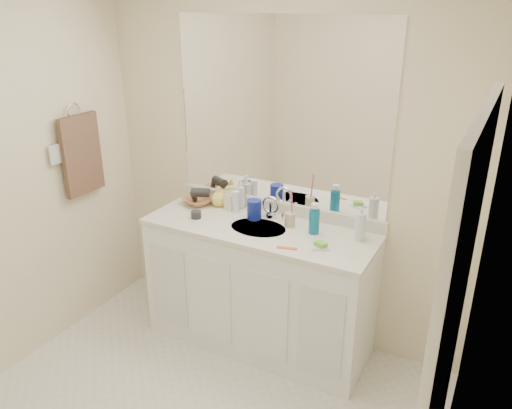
% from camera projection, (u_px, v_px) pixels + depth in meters
% --- Properties ---
extents(wall_back, '(2.60, 0.02, 2.40)m').
position_uv_depth(wall_back, '(279.00, 167.00, 3.32)').
color(wall_back, '#F5E7C0').
rests_on(wall_back, floor).
extents(wall_right, '(0.02, 2.60, 2.40)m').
position_uv_depth(wall_right, '(458.00, 327.00, 1.69)').
color(wall_right, '#F5E7C0').
rests_on(wall_right, floor).
extents(vanity_cabinet, '(1.50, 0.55, 0.85)m').
position_uv_depth(vanity_cabinet, '(259.00, 287.00, 3.39)').
color(vanity_cabinet, white).
rests_on(vanity_cabinet, floor).
extents(countertop, '(1.52, 0.57, 0.03)m').
position_uv_depth(countertop, '(260.00, 228.00, 3.22)').
color(countertop, white).
rests_on(countertop, vanity_cabinet).
extents(backsplash, '(1.52, 0.03, 0.08)m').
position_uv_depth(backsplash, '(277.00, 207.00, 3.41)').
color(backsplash, silver).
rests_on(backsplash, countertop).
extents(sink_basin, '(0.37, 0.37, 0.02)m').
position_uv_depth(sink_basin, '(258.00, 229.00, 3.20)').
color(sink_basin, beige).
rests_on(sink_basin, countertop).
extents(faucet, '(0.02, 0.02, 0.11)m').
position_uv_depth(faucet, '(271.00, 210.00, 3.32)').
color(faucet, silver).
rests_on(faucet, countertop).
extents(mirror, '(1.48, 0.01, 1.20)m').
position_uv_depth(mirror, '(280.00, 114.00, 3.18)').
color(mirror, white).
rests_on(mirror, wall_back).
extents(blue_mug, '(0.10, 0.10, 0.13)m').
position_uv_depth(blue_mug, '(254.00, 210.00, 3.30)').
color(blue_mug, navy).
rests_on(blue_mug, countertop).
extents(tan_cup, '(0.07, 0.07, 0.09)m').
position_uv_depth(tan_cup, '(290.00, 220.00, 3.20)').
color(tan_cup, '#CAB28E').
rests_on(tan_cup, countertop).
extents(toothbrush, '(0.02, 0.04, 0.20)m').
position_uv_depth(toothbrush, '(292.00, 205.00, 3.16)').
color(toothbrush, '#E13B81').
rests_on(toothbrush, tan_cup).
extents(mouthwash_bottle, '(0.07, 0.07, 0.16)m').
position_uv_depth(mouthwash_bottle, '(314.00, 221.00, 3.09)').
color(mouthwash_bottle, '#0B5E84').
rests_on(mouthwash_bottle, countertop).
extents(clear_pump_bottle, '(0.08, 0.08, 0.17)m').
position_uv_depth(clear_pump_bottle, '(360.00, 227.00, 3.01)').
color(clear_pump_bottle, silver).
rests_on(clear_pump_bottle, countertop).
extents(soap_dish, '(0.12, 0.11, 0.01)m').
position_uv_depth(soap_dish, '(320.00, 247.00, 2.93)').
color(soap_dish, silver).
rests_on(soap_dish, countertop).
extents(green_soap, '(0.08, 0.07, 0.02)m').
position_uv_depth(green_soap, '(321.00, 244.00, 2.92)').
color(green_soap, '#67C22F').
rests_on(green_soap, soap_dish).
extents(orange_comb, '(0.12, 0.06, 0.00)m').
position_uv_depth(orange_comb, '(287.00, 248.00, 2.93)').
color(orange_comb, '#FF5C1A').
rests_on(orange_comb, countertop).
extents(dark_jar, '(0.08, 0.08, 0.05)m').
position_uv_depth(dark_jar, '(196.00, 215.00, 3.33)').
color(dark_jar, '#26262B').
rests_on(dark_jar, countertop).
extents(extra_white_bottle, '(0.05, 0.05, 0.15)m').
position_uv_depth(extra_white_bottle, '(236.00, 202.00, 3.40)').
color(extra_white_bottle, white).
rests_on(extra_white_bottle, countertop).
extents(soap_bottle_white, '(0.09, 0.09, 0.21)m').
position_uv_depth(soap_bottle_white, '(240.00, 193.00, 3.47)').
color(soap_bottle_white, silver).
rests_on(soap_bottle_white, countertop).
extents(soap_bottle_cream, '(0.10, 0.10, 0.17)m').
position_uv_depth(soap_bottle_cream, '(231.00, 198.00, 3.45)').
color(soap_bottle_cream, beige).
rests_on(soap_bottle_cream, countertop).
extents(soap_bottle_yellow, '(0.14, 0.14, 0.14)m').
position_uv_depth(soap_bottle_yellow, '(219.00, 196.00, 3.51)').
color(soap_bottle_yellow, '#FAE361').
rests_on(soap_bottle_yellow, countertop).
extents(wicker_basket, '(0.28, 0.28, 0.05)m').
position_uv_depth(wicker_basket, '(199.00, 200.00, 3.56)').
color(wicker_basket, '#AF7146').
rests_on(wicker_basket, countertop).
extents(hair_dryer, '(0.15, 0.11, 0.07)m').
position_uv_depth(hair_dryer, '(200.00, 193.00, 3.53)').
color(hair_dryer, black).
rests_on(hair_dryer, wicker_basket).
extents(towel_ring, '(0.01, 0.11, 0.11)m').
position_uv_depth(towel_ring, '(74.00, 111.00, 3.31)').
color(towel_ring, silver).
rests_on(towel_ring, wall_left).
extents(hand_towel, '(0.04, 0.32, 0.55)m').
position_uv_depth(hand_towel, '(82.00, 155.00, 3.42)').
color(hand_towel, '#3D2B21').
rests_on(hand_towel, towel_ring).
extents(switch_plate, '(0.01, 0.08, 0.13)m').
position_uv_depth(switch_plate, '(55.00, 155.00, 3.24)').
color(switch_plate, silver).
rests_on(switch_plate, wall_left).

